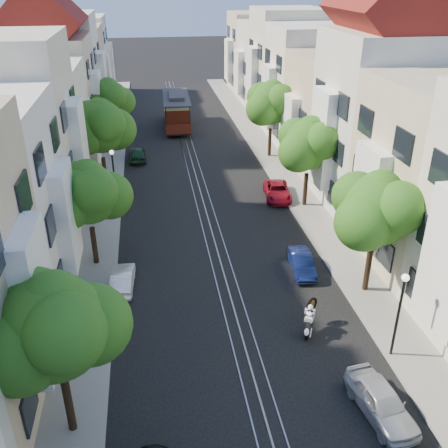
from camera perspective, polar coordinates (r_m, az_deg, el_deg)
name	(u,v)px	position (r m, az deg, el deg)	size (l,w,h in m)	color
ground	(195,172)	(42.81, -3.34, 5.91)	(200.00, 200.00, 0.00)	black
sidewalk_east	(278,167)	(44.01, 6.15, 6.48)	(2.50, 80.00, 0.12)	gray
sidewalk_west	(108,176)	(42.79, -13.09, 5.31)	(2.50, 80.00, 0.12)	gray
rail_left	(189,173)	(42.77, -4.08, 5.88)	(0.06, 80.00, 0.02)	gray
rail_slot	(195,172)	(42.81, -3.34, 5.92)	(0.06, 80.00, 0.02)	gray
rail_right	(201,172)	(42.86, -2.61, 5.97)	(0.06, 80.00, 0.02)	gray
lane_line	(195,172)	(42.81, -3.34, 5.91)	(0.08, 80.00, 0.01)	tan
townhouses_east	(335,107)	(43.84, 12.52, 12.94)	(7.75, 72.00, 12.00)	beige
townhouses_west	(41,120)	(41.84, -20.23, 11.14)	(7.75, 72.00, 11.76)	silver
tree_e_b	(378,211)	(25.75, 17.19, 1.42)	(4.93, 4.08, 6.68)	black
tree_e_c	(310,145)	(35.28, 9.78, 8.86)	(4.84, 3.99, 6.52)	black
tree_e_d	(272,104)	(45.38, 5.51, 13.48)	(5.01, 4.16, 6.85)	black
tree_w_a	(56,329)	(17.71, -18.64, -11.34)	(4.93, 4.08, 6.68)	black
tree_w_b	(89,195)	(28.22, -15.21, 3.20)	(4.72, 3.87, 6.27)	black
tree_w_c	(101,128)	(38.35, -13.93, 10.65)	(5.13, 4.28, 7.09)	black
tree_w_d	(109,100)	(49.10, -13.03, 13.64)	(4.84, 3.99, 6.52)	black
lamp_east	(400,303)	(22.45, 19.52, -8.54)	(0.32, 0.32, 4.16)	black
lamp_west	(113,170)	(36.13, -12.52, 6.09)	(0.32, 0.32, 4.16)	black
sportbike_rider	(309,317)	(24.08, 9.73, -10.46)	(1.10, 1.73, 1.52)	black
cable_car	(177,109)	(55.70, -5.44, 12.97)	(3.03, 8.92, 3.40)	black
parked_car_e_near	(381,402)	(21.06, 17.52, -18.79)	(1.49, 3.70, 1.26)	#AAADB7
parked_car_e_mid	(302,263)	(28.69, 8.85, -4.39)	(1.15, 3.31, 1.09)	#0D1645
parked_car_e_far	(277,191)	(37.76, 6.12, 3.75)	(1.83, 3.98, 1.10)	maroon
parked_car_w_mid	(123,279)	(27.47, -11.52, -6.20)	(1.14, 3.26, 1.07)	white
parked_car_w_far	(137,154)	(46.10, -9.88, 7.93)	(1.46, 3.64, 1.24)	#15361E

